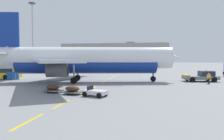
{
  "coord_description": "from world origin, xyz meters",
  "views": [
    {
      "loc": [
        25.71,
        -10.86,
        4.11
      ],
      "look_at": [
        19.46,
        27.41,
        2.14
      ],
      "focal_mm": 35.15,
      "sensor_mm": 36.0,
      "label": 1
    }
  ],
  "objects_px": {
    "airliner_mid_left": "(74,59)",
    "baggage_train": "(73,90)",
    "airliner_foreground": "(84,60)",
    "pushback_tug": "(202,76)",
    "apron_light_mast_near": "(32,28)",
    "uld_cargo_container": "(13,76)",
    "ground_crew_worker": "(209,78)"
  },
  "relations": [
    {
      "from": "pushback_tug",
      "to": "airliner_mid_left",
      "type": "bearing_deg",
      "value": 123.89
    },
    {
      "from": "pushback_tug",
      "to": "uld_cargo_container",
      "type": "relative_size",
      "value": 3.21
    },
    {
      "from": "uld_cargo_container",
      "to": "ground_crew_worker",
      "type": "bearing_deg",
      "value": -1.53
    },
    {
      "from": "airliner_foreground",
      "to": "ground_crew_worker",
      "type": "xyz_separation_m",
      "value": [
        21.29,
        0.71,
        -2.94
      ]
    },
    {
      "from": "airliner_mid_left",
      "to": "baggage_train",
      "type": "distance_m",
      "value": 98.69
    },
    {
      "from": "airliner_mid_left",
      "to": "apron_light_mast_near",
      "type": "height_order",
      "value": "apron_light_mast_near"
    },
    {
      "from": "airliner_mid_left",
      "to": "uld_cargo_container",
      "type": "distance_m",
      "value": 79.42
    },
    {
      "from": "apron_light_mast_near",
      "to": "uld_cargo_container",
      "type": "bearing_deg",
      "value": -66.7
    },
    {
      "from": "airliner_mid_left",
      "to": "ground_crew_worker",
      "type": "relative_size",
      "value": 18.95
    },
    {
      "from": "ground_crew_worker",
      "to": "pushback_tug",
      "type": "bearing_deg",
      "value": 94.88
    },
    {
      "from": "baggage_train",
      "to": "airliner_foreground",
      "type": "bearing_deg",
      "value": 101.19
    },
    {
      "from": "airliner_mid_left",
      "to": "apron_light_mast_near",
      "type": "distance_m",
      "value": 44.66
    },
    {
      "from": "uld_cargo_container",
      "to": "apron_light_mast_near",
      "type": "bearing_deg",
      "value": 113.3
    },
    {
      "from": "ground_crew_worker",
      "to": "airliner_mid_left",
      "type": "bearing_deg",
      "value": 122.82
    },
    {
      "from": "pushback_tug",
      "to": "uld_cargo_container",
      "type": "bearing_deg",
      "value": -175.8
    },
    {
      "from": "airliner_mid_left",
      "to": "uld_cargo_container",
      "type": "relative_size",
      "value": 16.78
    },
    {
      "from": "airliner_foreground",
      "to": "baggage_train",
      "type": "bearing_deg",
      "value": -78.81
    },
    {
      "from": "uld_cargo_container",
      "to": "pushback_tug",
      "type": "bearing_deg",
      "value": 4.2
    },
    {
      "from": "ground_crew_worker",
      "to": "uld_cargo_container",
      "type": "height_order",
      "value": "ground_crew_worker"
    },
    {
      "from": "airliner_foreground",
      "to": "apron_light_mast_near",
      "type": "bearing_deg",
      "value": 129.45
    },
    {
      "from": "pushback_tug",
      "to": "airliner_mid_left",
      "type": "relative_size",
      "value": 0.19
    },
    {
      "from": "apron_light_mast_near",
      "to": "ground_crew_worker",
      "type": "bearing_deg",
      "value": -34.89
    },
    {
      "from": "pushback_tug",
      "to": "apron_light_mast_near",
      "type": "xyz_separation_m",
      "value": [
        -51.02,
        32.18,
        14.29
      ]
    },
    {
      "from": "pushback_tug",
      "to": "baggage_train",
      "type": "xyz_separation_m",
      "value": [
        -18.31,
        -17.84,
        -0.38
      ]
    },
    {
      "from": "airliner_mid_left",
      "to": "baggage_train",
      "type": "xyz_separation_m",
      "value": [
        32.31,
        -93.2,
        -3.26
      ]
    },
    {
      "from": "baggage_train",
      "to": "ground_crew_worker",
      "type": "relative_size",
      "value": 4.92
    },
    {
      "from": "uld_cargo_container",
      "to": "apron_light_mast_near",
      "type": "height_order",
      "value": "apron_light_mast_near"
    },
    {
      "from": "airliner_foreground",
      "to": "apron_light_mast_near",
      "type": "distance_m",
      "value": 48.6
    },
    {
      "from": "pushback_tug",
      "to": "airliner_mid_left",
      "type": "height_order",
      "value": "airliner_mid_left"
    },
    {
      "from": "baggage_train",
      "to": "uld_cargo_container",
      "type": "xyz_separation_m",
      "value": [
        -17.71,
        15.19,
        0.28
      ]
    },
    {
      "from": "airliner_foreground",
      "to": "pushback_tug",
      "type": "relative_size",
      "value": 5.44
    },
    {
      "from": "baggage_train",
      "to": "uld_cargo_container",
      "type": "distance_m",
      "value": 23.33
    }
  ]
}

